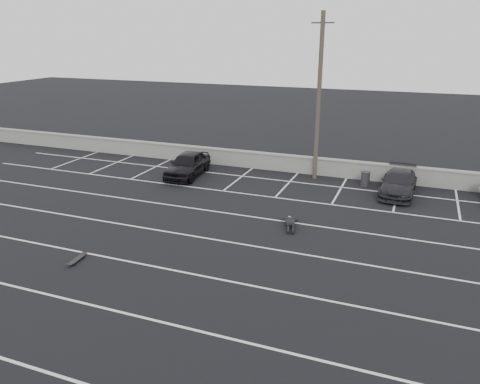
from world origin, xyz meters
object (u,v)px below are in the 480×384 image
at_px(utility_pole, 319,98).
at_px(trash_bin, 365,179).
at_px(car_right, 399,183).
at_px(car_left, 188,164).
at_px(skateboard, 77,259).
at_px(person, 290,220).

distance_m(utility_pole, trash_bin, 5.30).
distance_m(car_right, utility_pole, 6.48).
xyz_separation_m(car_left, trash_bin, (10.31, 1.91, -0.31)).
distance_m(trash_bin, skateboard, 16.28).
relative_size(car_right, skateboard, 4.79).
bearing_deg(car_left, car_right, 0.46).
relative_size(utility_pole, skateboard, 10.51).
distance_m(car_right, trash_bin, 2.01).
xyz_separation_m(car_left, person, (7.82, -5.12, -0.51)).
distance_m(person, skateboard, 9.26).
height_order(car_left, car_right, car_left).
relative_size(car_right, trash_bin, 5.22).
xyz_separation_m(utility_pole, trash_bin, (3.00, -0.42, -4.35)).
bearing_deg(car_right, person, -122.43).
distance_m(utility_pole, person, 8.74).
xyz_separation_m(car_left, car_right, (12.14, 1.10, -0.11)).
distance_m(car_left, utility_pole, 8.66).
relative_size(person, skateboard, 2.60).
bearing_deg(car_right, trash_bin, 158.60).
bearing_deg(trash_bin, person, -109.53).
bearing_deg(utility_pole, car_left, -162.35).
bearing_deg(skateboard, person, 38.58).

